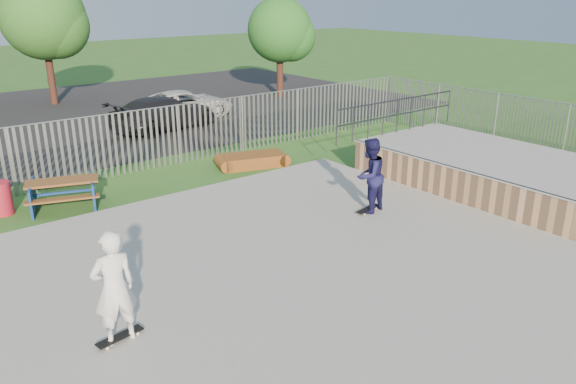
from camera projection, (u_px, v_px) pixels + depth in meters
ground at (238, 307)px, 10.46m from camera, size 120.00×120.00×0.00m
concrete_slab at (237, 304)px, 10.43m from camera, size 15.00×12.00×0.15m
quarter_pipe at (486, 170)px, 16.57m from camera, size 5.50×7.05×2.19m
fence at (169, 183)px, 14.09m from camera, size 26.04×16.02×2.00m
picnic_table at (63, 194)px, 15.15m from camera, size 2.23×2.02×0.78m
funbox at (252, 160)px, 18.80m from camera, size 2.22×1.57×0.40m
trash_bin_red at (1, 198)px, 14.67m from camera, size 0.53×0.53×0.88m
car_dark at (164, 113)px, 23.61m from camera, size 5.07×2.86×1.39m
car_white at (185, 104)px, 25.90m from camera, size 4.63×2.46×1.24m
tree_mid at (43, 18)px, 27.73m from camera, size 4.15×4.15×6.41m
tree_right at (280, 30)px, 30.04m from camera, size 3.45×3.45×5.32m
skateboard_a at (368, 210)px, 14.59m from camera, size 0.82×0.36×0.08m
skateboard_b at (120, 338)px, 9.20m from camera, size 0.82×0.31×0.08m
skater_navy at (369, 176)px, 14.27m from camera, size 1.08×0.91×1.95m
skater_white at (114, 288)px, 8.89m from camera, size 0.72×0.49×1.95m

